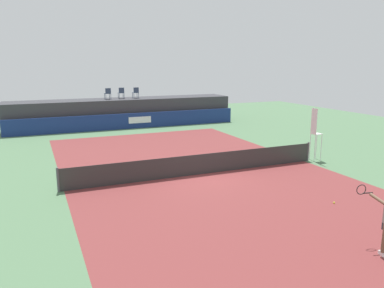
# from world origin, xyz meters

# --- Properties ---
(ground_plane) EXTENTS (48.00, 48.00, 0.00)m
(ground_plane) POSITION_xyz_m (0.00, 3.00, 0.00)
(ground_plane) COLOR #4C704C
(court_inner) EXTENTS (12.00, 22.00, 0.00)m
(court_inner) POSITION_xyz_m (0.00, 0.00, 0.00)
(court_inner) COLOR maroon
(court_inner) RESTS_ON ground
(sponsor_wall) EXTENTS (18.00, 0.22, 1.20)m
(sponsor_wall) POSITION_xyz_m (0.00, 13.50, 0.60)
(sponsor_wall) COLOR navy
(sponsor_wall) RESTS_ON ground
(spectator_platform) EXTENTS (18.00, 2.80, 2.20)m
(spectator_platform) POSITION_xyz_m (0.00, 15.30, 1.10)
(spectator_platform) COLOR #38383D
(spectator_platform) RESTS_ON ground
(spectator_chair_far_left) EXTENTS (0.47, 0.47, 0.89)m
(spectator_chair_far_left) POSITION_xyz_m (-1.22, 15.16, 2.69)
(spectator_chair_far_left) COLOR #2D3D56
(spectator_chair_far_left) RESTS_ON spectator_platform
(spectator_chair_left) EXTENTS (0.45, 0.45, 0.89)m
(spectator_chair_left) POSITION_xyz_m (-0.08, 15.42, 2.69)
(spectator_chair_left) COLOR #2D3D56
(spectator_chair_left) RESTS_ON spectator_platform
(spectator_chair_center) EXTENTS (0.47, 0.47, 0.89)m
(spectator_chair_center) POSITION_xyz_m (1.07, 15.19, 2.69)
(spectator_chair_center) COLOR #2D3D56
(spectator_chair_center) RESTS_ON spectator_platform
(umpire_chair) EXTENTS (0.46, 0.46, 2.76)m
(umpire_chair) POSITION_xyz_m (6.57, 0.01, 1.59)
(umpire_chair) COLOR white
(umpire_chair) RESTS_ON ground
(tennis_net) EXTENTS (12.40, 0.02, 0.95)m
(tennis_net) POSITION_xyz_m (0.00, 0.00, 0.47)
(tennis_net) COLOR #2D2D2D
(tennis_net) RESTS_ON ground
(net_post_near) EXTENTS (0.10, 0.10, 1.00)m
(net_post_near) POSITION_xyz_m (-6.20, 0.00, 0.50)
(net_post_near) COLOR #4C4C51
(net_post_near) RESTS_ON ground
(net_post_far) EXTENTS (0.10, 0.10, 1.00)m
(net_post_far) POSITION_xyz_m (6.20, 0.00, 0.50)
(net_post_far) COLOR #4C4C51
(net_post_far) RESTS_ON ground
(tennis_ball) EXTENTS (0.07, 0.07, 0.07)m
(tennis_ball) POSITION_xyz_m (2.96, -5.33, 0.04)
(tennis_ball) COLOR #D8EA33
(tennis_ball) RESTS_ON court_inner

